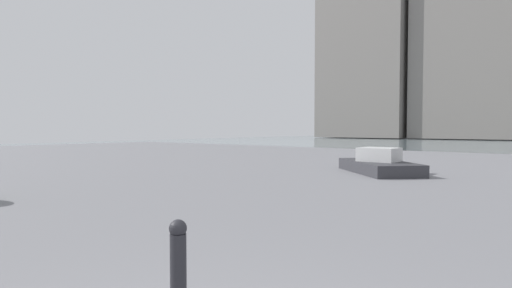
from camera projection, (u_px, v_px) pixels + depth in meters
The scene contains 4 objects.
building_slab at pixel (473, 50), 58.77m from camera, with size 14.94×10.67×27.47m.
building_annex at pixel (370, 66), 67.67m from camera, with size 14.17×11.15×23.30m.
bollard_near at pixel (178, 273), 2.98m from camera, with size 0.13×0.13×0.81m.
boat at pixel (379, 166), 13.56m from camera, with size 3.53×3.44×0.95m.
Camera 1 is at (-1.31, 1.02, 1.47)m, focal length 28.85 mm.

